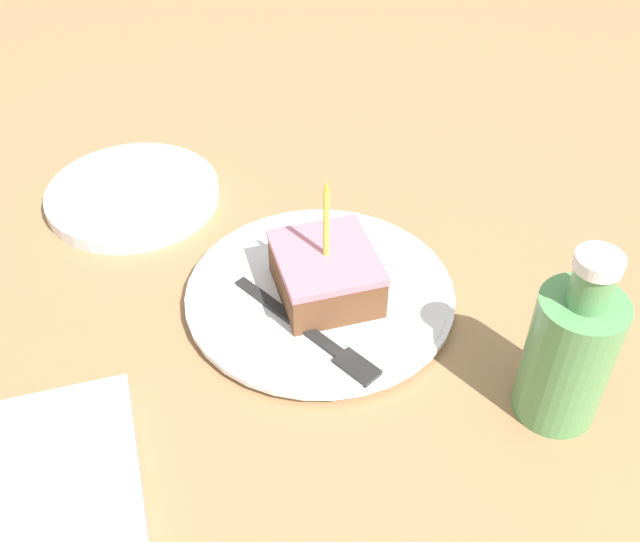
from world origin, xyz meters
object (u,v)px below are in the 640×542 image
at_px(bottle, 569,353).
at_px(marble_board, 7,524).
at_px(side_plate, 133,195).
at_px(plate, 320,294).
at_px(fork, 312,334).
at_px(cake_slice, 325,272).

distance_m(bottle, marble_board, 0.50).
relative_size(side_plate, marble_board, 0.87).
distance_m(plate, bottle, 0.27).
xyz_separation_m(plate, fork, (-0.06, 0.03, 0.01)).
bearing_deg(marble_board, side_plate, -18.38).
bearing_deg(bottle, side_plate, 38.08).
bearing_deg(marble_board, plate, -59.36).
height_order(plate, fork, fork).
bearing_deg(plate, fork, 157.12).
distance_m(cake_slice, fork, 0.07).
relative_size(bottle, side_plate, 0.86).
bearing_deg(bottle, marble_board, 88.77).
relative_size(fork, bottle, 0.97).
bearing_deg(cake_slice, fork, 152.15).
relative_size(plate, side_plate, 1.34).
bearing_deg(plate, marble_board, 120.64).
distance_m(plate, marble_board, 0.37).
xyz_separation_m(fork, marble_board, (-0.13, 0.29, -0.01)).
xyz_separation_m(plate, bottle, (-0.20, -0.17, 0.07)).
bearing_deg(plate, bottle, -139.54).
xyz_separation_m(cake_slice, fork, (-0.06, 0.03, -0.03)).
xyz_separation_m(side_plate, marble_board, (-0.43, 0.14, 0.00)).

